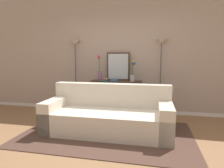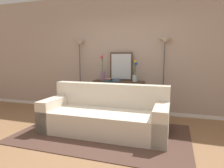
% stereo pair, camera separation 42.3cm
% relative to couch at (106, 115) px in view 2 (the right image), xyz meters
% --- Properties ---
extents(ground_plane, '(16.00, 16.00, 0.02)m').
position_rel_couch_xyz_m(ground_plane, '(-0.01, -0.75, -0.32)').
color(ground_plane, '#936B47').
extents(back_wall, '(12.00, 0.15, 2.97)m').
position_rel_couch_xyz_m(back_wall, '(-0.01, 1.48, 1.17)').
color(back_wall, white).
rests_on(back_wall, ground).
extents(area_rug, '(3.07, 1.87, 0.01)m').
position_rel_couch_xyz_m(area_rug, '(0.00, -0.17, -0.30)').
color(area_rug, '#51382D').
rests_on(area_rug, ground).
extents(couch, '(2.33, 1.00, 0.88)m').
position_rel_couch_xyz_m(couch, '(0.00, 0.00, 0.00)').
color(couch, beige).
rests_on(couch, ground).
extents(console_table, '(1.25, 0.32, 0.83)m').
position_rel_couch_xyz_m(console_table, '(-0.09, 1.19, 0.25)').
color(console_table, '#473323').
rests_on(console_table, ground).
extents(floor_lamp_left, '(0.28, 0.28, 1.83)m').
position_rel_couch_xyz_m(floor_lamp_left, '(-1.19, 1.30, 1.14)').
color(floor_lamp_left, '#4C4C51').
rests_on(floor_lamp_left, ground).
extents(floor_lamp_right, '(0.28, 0.28, 1.84)m').
position_rel_couch_xyz_m(floor_lamp_right, '(0.97, 1.30, 1.14)').
color(floor_lamp_right, '#4C4C51').
rests_on(floor_lamp_right, ground).
extents(wall_mirror, '(0.57, 0.02, 0.69)m').
position_rel_couch_xyz_m(wall_mirror, '(-0.06, 1.32, 0.87)').
color(wall_mirror, '#473323').
rests_on(wall_mirror, console_table).
extents(vase_tall_flowers, '(0.12, 0.12, 0.63)m').
position_rel_couch_xyz_m(vase_tall_flowers, '(-0.50, 1.18, 0.79)').
color(vase_tall_flowers, gray).
rests_on(vase_tall_flowers, console_table).
extents(vase_short_flowers, '(0.12, 0.13, 0.51)m').
position_rel_couch_xyz_m(vase_short_flowers, '(0.32, 1.18, 0.71)').
color(vase_short_flowers, silver).
rests_on(vase_short_flowers, console_table).
extents(fruit_bowl, '(0.19, 0.19, 0.06)m').
position_rel_couch_xyz_m(fruit_bowl, '(-0.12, 1.10, 0.55)').
color(fruit_bowl, '#4C7093').
rests_on(fruit_bowl, console_table).
extents(book_stack, '(0.20, 0.17, 0.06)m').
position_rel_couch_xyz_m(book_stack, '(-0.35, 1.11, 0.55)').
color(book_stack, '#1E7075').
rests_on(book_stack, console_table).
extents(book_row_under_console, '(0.34, 0.18, 0.13)m').
position_rel_couch_xyz_m(book_row_under_console, '(-0.43, 1.19, -0.25)').
color(book_row_under_console, tan).
rests_on(book_row_under_console, ground).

